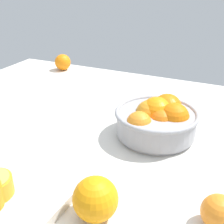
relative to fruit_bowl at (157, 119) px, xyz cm
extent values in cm
cube|color=silver|center=(-14.52, -4.20, -6.80)|extent=(142.31, 108.64, 3.00)
cylinder|color=#99999E|center=(-0.24, -0.32, -4.70)|extent=(20.27, 20.27, 1.20)
cylinder|color=#99999E|center=(-0.24, -0.32, -1.01)|extent=(22.04, 22.04, 6.18)
torus|color=#99999E|center=(-0.24, -0.32, 2.08)|extent=(23.24, 23.24, 1.20)
sphere|color=orange|center=(4.50, 0.22, 1.42)|extent=(8.29, 8.29, 8.29)
sphere|color=orange|center=(1.34, 4.82, 1.66)|extent=(8.52, 8.52, 8.52)
sphere|color=orange|center=(-0.76, 1.05, 1.64)|extent=(8.80, 8.80, 8.80)
sphere|color=orange|center=(-2.27, 0.35, 0.93)|extent=(8.40, 8.40, 8.40)
sphere|color=orange|center=(-3.19, -6.32, 0.88)|extent=(6.94, 6.94, 6.94)
sphere|color=orange|center=(1.62, -1.83, 0.67)|extent=(6.85, 6.85, 6.85)
sphere|color=orange|center=(-58.40, 41.10, -1.57)|extent=(7.45, 7.45, 7.45)
sphere|color=orange|center=(19.84, -27.01, -1.97)|extent=(6.65, 6.65, 6.65)
sphere|color=orange|center=(-1.55, -34.35, -0.95)|extent=(8.70, 8.70, 8.70)
camera|label=1|loc=(18.92, -71.43, 37.61)|focal=47.13mm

